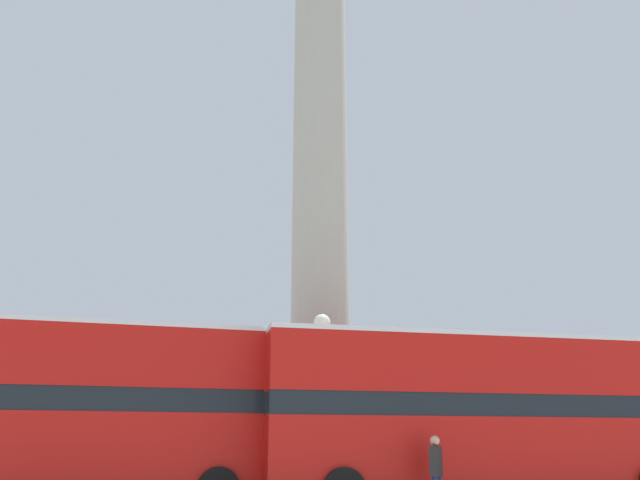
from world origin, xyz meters
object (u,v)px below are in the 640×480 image
at_px(equestrian_statue, 609,443).
at_px(bus_a, 55,405).
at_px(monument_column, 320,240).
at_px(street_lamp, 322,377).
at_px(bus_b, 479,410).
at_px(pedestrian_near_lamp, 436,471).

bearing_deg(equestrian_statue, bus_a, -134.90).
distance_m(monument_column, bus_a, 11.48).
xyz_separation_m(monument_column, street_lamp, (-0.81, -3.95, -5.55)).
bearing_deg(monument_column, bus_b, -65.19).
bearing_deg(pedestrian_near_lamp, bus_b, 169.76).
bearing_deg(monument_column, bus_a, -144.83).
bearing_deg(bus_a, equestrian_statue, 17.26).
xyz_separation_m(bus_b, pedestrian_near_lamp, (-2.03, -1.79, -1.41)).
height_order(monument_column, bus_b, monument_column).
distance_m(bus_b, equestrian_statue, 12.97).
bearing_deg(bus_b, street_lamp, 148.46).
bearing_deg(bus_b, equestrian_statue, 40.71).
bearing_deg(street_lamp, pedestrian_near_lamp, -67.82).
bearing_deg(monument_column, street_lamp, -101.64).
bearing_deg(equestrian_statue, monument_column, -145.80).
bearing_deg(equestrian_statue, pedestrian_near_lamp, -114.64).
distance_m(monument_column, bus_b, 9.52).
bearing_deg(pedestrian_near_lamp, equestrian_statue, 168.80).
relative_size(monument_column, street_lamp, 4.63).
distance_m(bus_a, bus_b, 10.66).
bearing_deg(bus_b, monument_column, 115.31).
height_order(equestrian_statue, street_lamp, equestrian_statue).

